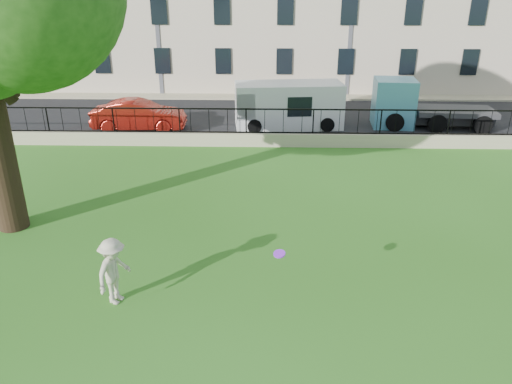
{
  "coord_description": "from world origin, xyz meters",
  "views": [
    {
      "loc": [
        1.05,
        -9.74,
        7.03
      ],
      "look_at": [
        0.68,
        3.5,
        1.34
      ],
      "focal_mm": 35.0,
      "sensor_mm": 36.0,
      "label": 1
    }
  ],
  "objects_px": {
    "frisbee": "(279,254)",
    "blue_truck": "(431,104)",
    "red_sedan": "(139,115)",
    "white_van": "(288,105)",
    "man": "(114,271)"
  },
  "relations": [
    {
      "from": "frisbee",
      "to": "white_van",
      "type": "height_order",
      "value": "white_van"
    },
    {
      "from": "frisbee",
      "to": "white_van",
      "type": "bearing_deg",
      "value": 87.39
    },
    {
      "from": "red_sedan",
      "to": "frisbee",
      "type": "bearing_deg",
      "value": -157.45
    },
    {
      "from": "frisbee",
      "to": "blue_truck",
      "type": "xyz_separation_m",
      "value": [
        7.91,
        15.53,
        -0.22
      ]
    },
    {
      "from": "white_van",
      "to": "blue_truck",
      "type": "height_order",
      "value": "blue_truck"
    },
    {
      "from": "man",
      "to": "white_van",
      "type": "height_order",
      "value": "white_van"
    },
    {
      "from": "red_sedan",
      "to": "man",
      "type": "bearing_deg",
      "value": -170.8
    },
    {
      "from": "frisbee",
      "to": "white_van",
      "type": "distance_m",
      "value": 15.36
    },
    {
      "from": "frisbee",
      "to": "blue_truck",
      "type": "bearing_deg",
      "value": 63.01
    },
    {
      "from": "man",
      "to": "blue_truck",
      "type": "xyz_separation_m",
      "value": [
        11.71,
        15.41,
        0.37
      ]
    },
    {
      "from": "frisbee",
      "to": "red_sedan",
      "type": "relative_size",
      "value": 0.06
    },
    {
      "from": "white_van",
      "to": "red_sedan",
      "type": "bearing_deg",
      "value": 179.9
    },
    {
      "from": "man",
      "to": "red_sedan",
      "type": "height_order",
      "value": "man"
    },
    {
      "from": "man",
      "to": "frisbee",
      "type": "relative_size",
      "value": 6.11
    },
    {
      "from": "man",
      "to": "frisbee",
      "type": "distance_m",
      "value": 3.85
    }
  ]
}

